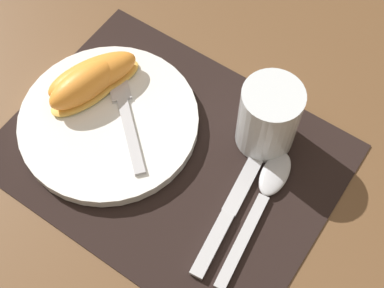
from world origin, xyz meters
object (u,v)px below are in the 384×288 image
(knife, at_px, (234,202))
(fork, at_px, (123,105))
(spoon, at_px, (267,191))
(citrus_wedge_0, at_px, (93,77))
(citrus_wedge_1, at_px, (85,85))
(juice_glass, at_px, (268,120))
(plate, at_px, (109,121))

(knife, distance_m, fork, 0.19)
(spoon, height_order, citrus_wedge_0, citrus_wedge_0)
(citrus_wedge_1, bearing_deg, juice_glass, 20.20)
(citrus_wedge_1, bearing_deg, knife, -4.09)
(juice_glass, height_order, knife, juice_glass)
(knife, distance_m, spoon, 0.04)
(spoon, relative_size, citrus_wedge_1, 1.64)
(knife, xyz_separation_m, citrus_wedge_0, (-0.24, 0.03, 0.03))
(knife, distance_m, citrus_wedge_0, 0.25)
(knife, relative_size, citrus_wedge_1, 1.83)
(citrus_wedge_0, distance_m, citrus_wedge_1, 0.02)
(citrus_wedge_1, bearing_deg, plate, -17.96)
(juice_glass, height_order, spoon, juice_glass)
(juice_glass, xyz_separation_m, knife, (0.02, -0.10, -0.04))
(knife, height_order, citrus_wedge_1, citrus_wedge_1)
(juice_glass, distance_m, citrus_wedge_0, 0.24)
(plate, distance_m, citrus_wedge_0, 0.06)
(citrus_wedge_0, bearing_deg, plate, -33.88)
(knife, height_order, citrus_wedge_0, citrus_wedge_0)
(knife, xyz_separation_m, spoon, (0.03, 0.03, 0.00))
(plate, bearing_deg, fork, 78.86)
(plate, xyz_separation_m, citrus_wedge_0, (-0.05, 0.03, 0.02))
(juice_glass, xyz_separation_m, citrus_wedge_1, (-0.23, -0.08, -0.01))
(juice_glass, xyz_separation_m, spoon, (0.04, -0.07, -0.04))
(plate, relative_size, juice_glass, 2.35)
(plate, xyz_separation_m, knife, (0.20, -0.00, -0.01))
(fork, bearing_deg, citrus_wedge_1, -168.00)
(plate, relative_size, citrus_wedge_1, 1.99)
(plate, xyz_separation_m, citrus_wedge_1, (-0.05, 0.02, 0.03))
(plate, relative_size, citrus_wedge_0, 1.71)
(knife, bearing_deg, citrus_wedge_1, 175.91)
(fork, distance_m, citrus_wedge_1, 0.06)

